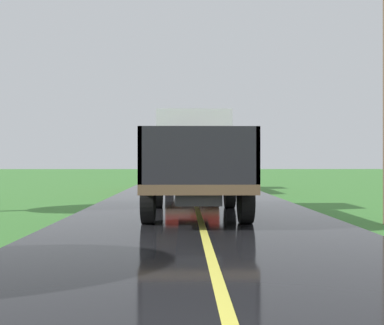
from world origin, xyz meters
The scene contains 2 objects.
banana_truck_near centered at (-0.09, 11.85, 1.47)m, with size 2.38×5.82×2.80m.
banana_truck_far centered at (-0.02, 22.26, 1.46)m, with size 2.38×5.81×2.80m.
Camera 1 is at (-0.38, -0.31, 1.39)m, focal length 41.94 mm.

